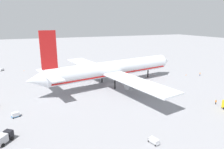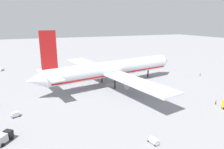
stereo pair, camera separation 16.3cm
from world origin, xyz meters
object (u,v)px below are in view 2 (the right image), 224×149
object	(u,v)px
traffic_cone_2	(24,70)
traffic_cone_3	(136,66)
ground_worker_1	(216,102)
ground_worker_0	(200,74)
service_truck_3	(3,138)
baggage_cart_0	(154,141)
traffic_cone_1	(186,75)
baggage_cart_2	(15,114)
baggage_cart_1	(2,69)
airliner	(111,69)

from	to	relation	value
traffic_cone_2	traffic_cone_3	distance (m)	69.05
ground_worker_1	traffic_cone_3	distance (m)	65.40
ground_worker_0	traffic_cone_2	xyz separation A→B (m)	(-87.02, 49.11, -0.62)
service_truck_3	baggage_cart_0	world-z (taller)	service_truck_3
baggage_cart_0	traffic_cone_1	world-z (taller)	baggage_cart_0
baggage_cart_2	baggage_cart_0	bearing A→B (deg)	-42.12
ground_worker_0	ground_worker_1	size ratio (longest dim) A/B	1.06
baggage_cart_1	ground_worker_0	size ratio (longest dim) A/B	1.93
service_truck_3	traffic_cone_3	world-z (taller)	service_truck_3
baggage_cart_1	traffic_cone_1	size ratio (longest dim) A/B	6.18
service_truck_3	baggage_cart_2	world-z (taller)	service_truck_3
service_truck_3	baggage_cart_1	bearing A→B (deg)	95.46
baggage_cart_0	ground_worker_0	distance (m)	72.09
service_truck_3	baggage_cart_0	size ratio (longest dim) A/B	1.38
airliner	traffic_cone_1	xyz separation A→B (m)	(43.73, -0.52, -7.09)
service_truck_3	baggage_cart_2	size ratio (longest dim) A/B	1.58
baggage_cart_1	ground_worker_1	distance (m)	113.53
ground_worker_1	service_truck_3	bearing A→B (deg)	177.33
baggage_cart_0	traffic_cone_3	bearing A→B (deg)	62.94
service_truck_3	ground_worker_0	xyz separation A→B (m)	(91.40, 27.99, -0.47)
baggage_cart_0	ground_worker_1	xyz separation A→B (m)	(33.44, 11.00, 0.16)
service_truck_3	traffic_cone_3	distance (m)	94.91
service_truck_3	ground_worker_0	bearing A→B (deg)	17.02
traffic_cone_1	traffic_cone_2	world-z (taller)	same
ground_worker_1	traffic_cone_2	xyz separation A→B (m)	(-61.92, 80.19, -0.56)
ground_worker_1	traffic_cone_3	world-z (taller)	ground_worker_1
traffic_cone_3	baggage_cart_0	bearing A→B (deg)	-117.06
airliner	service_truck_3	xyz separation A→B (m)	(-41.50, -32.15, -5.99)
ground_worker_0	baggage_cart_0	bearing A→B (deg)	-144.29
airliner	service_truck_3	world-z (taller)	airliner
baggage_cart_0	traffic_cone_2	xyz separation A→B (m)	(-28.48, 91.19, -0.40)
airliner	ground_worker_1	distance (m)	43.59
baggage_cart_2	ground_worker_0	distance (m)	90.44
baggage_cart_0	ground_worker_0	bearing A→B (deg)	35.71
baggage_cart_0	baggage_cart_1	distance (m)	105.14
traffic_cone_3	baggage_cart_2	bearing A→B (deg)	-145.25
baggage_cart_0	traffic_cone_3	distance (m)	85.54
traffic_cone_1	baggage_cart_2	bearing A→B (deg)	-167.85
service_truck_3	baggage_cart_0	xyz separation A→B (m)	(32.87, -14.09, -0.69)
ground_worker_1	baggage_cart_0	bearing A→B (deg)	-161.79
service_truck_3	traffic_cone_2	bearing A→B (deg)	86.74
traffic_cone_2	baggage_cart_2	bearing A→B (deg)	-92.07
baggage_cart_2	ground_worker_1	distance (m)	66.38
traffic_cone_2	traffic_cone_3	bearing A→B (deg)	-12.56
baggage_cart_0	ground_worker_1	distance (m)	35.20
airliner	traffic_cone_2	distance (m)	58.72
airliner	baggage_cart_0	distance (m)	47.52
baggage_cart_1	traffic_cone_3	xyz separation A→B (m)	(79.70, -20.74, -0.51)
service_truck_3	ground_worker_1	world-z (taller)	service_truck_3
traffic_cone_1	traffic_cone_3	world-z (taller)	same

